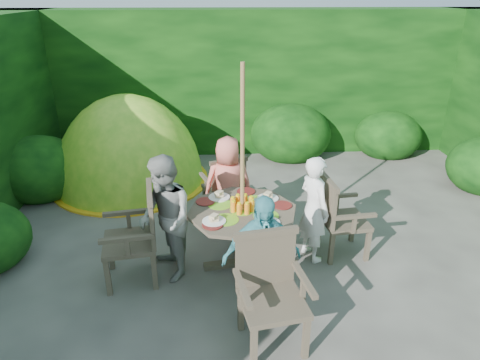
{
  "coord_description": "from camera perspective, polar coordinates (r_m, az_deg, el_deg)",
  "views": [
    {
      "loc": [
        -0.75,
        -3.94,
        2.8
      ],
      "look_at": [
        -0.49,
        0.42,
        0.85
      ],
      "focal_mm": 32.0,
      "sensor_mm": 36.0,
      "label": 1
    }
  ],
  "objects": [
    {
      "name": "child_back",
      "position": [
        5.23,
        -1.58,
        -0.68
      ],
      "size": [
        0.6,
        0.4,
        1.22
      ],
      "primitive_type": "imported",
      "rotation": [
        0.0,
        0.0,
        3.16
      ],
      "color": "#EC7261",
      "rests_on": "ground"
    },
    {
      "name": "child_front",
      "position": [
        3.86,
        2.9,
        -10.38
      ],
      "size": [
        0.76,
        0.4,
        1.23
      ],
      "primitive_type": "imported",
      "rotation": [
        0.0,
        0.0,
        0.15
      ],
      "color": "#4BA7B0",
      "rests_on": "ground"
    },
    {
      "name": "garden_chair_back",
      "position": [
        5.57,
        -1.99,
        -0.86
      ],
      "size": [
        0.63,
        0.59,
        0.85
      ],
      "rotation": [
        0.0,
        0.0,
        3.49
      ],
      "color": "#3C3427",
      "rests_on": "ground"
    },
    {
      "name": "garden_chair_right",
      "position": [
        4.92,
        12.94,
        -4.66
      ],
      "size": [
        0.54,
        0.59,
        0.91
      ],
      "rotation": [
        0.0,
        0.0,
        1.67
      ],
      "color": "#3C3427",
      "rests_on": "ground"
    },
    {
      "name": "child_right",
      "position": [
        4.75,
        9.8,
        -3.81
      ],
      "size": [
        0.45,
        0.52,
        1.22
      ],
      "primitive_type": "imported",
      "rotation": [
        0.0,
        0.0,
        1.99
      ],
      "color": "white",
      "rests_on": "ground"
    },
    {
      "name": "hedge_enclosure",
      "position": [
        5.55,
        4.53,
        7.78
      ],
      "size": [
        9.0,
        9.0,
        2.5
      ],
      "color": "black",
      "rests_on": "ground"
    },
    {
      "name": "patio_table",
      "position": [
        4.55,
        0.35,
        -5.19
      ],
      "size": [
        1.34,
        1.34,
        0.82
      ],
      "rotation": [
        0.0,
        0.0,
        0.15
      ],
      "color": "#3C3427",
      "rests_on": "ground"
    },
    {
      "name": "garden_chair_left",
      "position": [
        4.5,
        -13.54,
        -7.11
      ],
      "size": [
        0.6,
        0.66,
        0.98
      ],
      "rotation": [
        0.0,
        0.0,
        -1.42
      ],
      "color": "#3C3427",
      "rests_on": "ground"
    },
    {
      "name": "child_left",
      "position": [
        4.42,
        -9.92,
        -5.16
      ],
      "size": [
        0.71,
        0.79,
        1.34
      ],
      "primitive_type": "imported",
      "rotation": [
        0.0,
        0.0,
        -1.18
      ],
      "color": "gray",
      "rests_on": "ground"
    },
    {
      "name": "parasol_pole",
      "position": [
        4.31,
        0.32,
        0.87
      ],
      "size": [
        0.05,
        0.05,
        2.2
      ],
      "primitive_type": "cylinder",
      "rotation": [
        0.0,
        0.0,
        0.15
      ],
      "color": "brown",
      "rests_on": "ground"
    },
    {
      "name": "garden_chair_front",
      "position": [
        3.7,
        4.04,
        -14.31
      ],
      "size": [
        0.65,
        0.6,
        0.95
      ],
      "rotation": [
        0.0,
        0.0,
        0.17
      ],
      "color": "#3C3427",
      "rests_on": "ground"
    },
    {
      "name": "ground",
      "position": [
        4.89,
        6.15,
        -11.0
      ],
      "size": [
        60.0,
        60.0,
        0.0
      ],
      "primitive_type": "plane",
      "color": "#42403B",
      "rests_on": "ground"
    },
    {
      "name": "dome_tent",
      "position": [
        7.03,
        -14.19,
        -0.18
      ],
      "size": [
        2.75,
        2.75,
        2.76
      ],
      "rotation": [
        0.0,
        0.0,
        0.24
      ],
      "color": "#65B322",
      "rests_on": "ground"
    }
  ]
}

